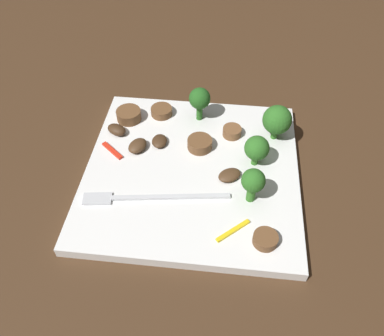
# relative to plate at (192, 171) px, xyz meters

# --- Properties ---
(ground_plane) EXTENTS (1.40, 1.40, 0.00)m
(ground_plane) POSITION_rel_plate_xyz_m (0.00, 0.00, -0.01)
(ground_plane) COLOR #422B19
(plate) EXTENTS (0.28, 0.28, 0.01)m
(plate) POSITION_rel_plate_xyz_m (0.00, 0.00, 0.00)
(plate) COLOR white
(plate) RESTS_ON ground_plane
(fork) EXTENTS (0.18, 0.04, 0.00)m
(fork) POSITION_rel_plate_xyz_m (0.05, 0.06, 0.01)
(fork) COLOR silver
(fork) RESTS_ON plate
(broccoli_floret_0) EXTENTS (0.03, 0.03, 0.04)m
(broccoli_floret_0) POSITION_rel_plate_xyz_m (-0.08, -0.02, 0.03)
(broccoli_floret_0) COLOR #347525
(broccoli_floret_0) RESTS_ON plate
(broccoli_floret_1) EXTENTS (0.03, 0.03, 0.05)m
(broccoli_floret_1) POSITION_rel_plate_xyz_m (-0.00, -0.10, 0.04)
(broccoli_floret_1) COLOR #296420
(broccoli_floret_1) RESTS_ON plate
(broccoli_floret_2) EXTENTS (0.03, 0.03, 0.05)m
(broccoli_floret_2) POSITION_rel_plate_xyz_m (-0.08, 0.04, 0.04)
(broccoli_floret_2) COLOR #347525
(broccoli_floret_2) RESTS_ON plate
(broccoli_floret_3) EXTENTS (0.04, 0.04, 0.05)m
(broccoli_floret_3) POSITION_rel_plate_xyz_m (-0.11, -0.07, 0.04)
(broccoli_floret_3) COLOR #347525
(broccoli_floret_3) RESTS_ON plate
(sausage_slice_0) EXTENTS (0.04, 0.04, 0.01)m
(sausage_slice_0) POSITION_rel_plate_xyz_m (-0.09, 0.10, 0.01)
(sausage_slice_0) COLOR brown
(sausage_slice_0) RESTS_ON plate
(sausage_slice_1) EXTENTS (0.04, 0.04, 0.02)m
(sausage_slice_1) POSITION_rel_plate_xyz_m (0.10, -0.09, 0.01)
(sausage_slice_1) COLOR brown
(sausage_slice_1) RESTS_ON plate
(sausage_slice_2) EXTENTS (0.03, 0.03, 0.01)m
(sausage_slice_2) POSITION_rel_plate_xyz_m (-0.05, -0.07, 0.01)
(sausage_slice_2) COLOR brown
(sausage_slice_2) RESTS_ON plate
(sausage_slice_3) EXTENTS (0.04, 0.04, 0.01)m
(sausage_slice_3) POSITION_rel_plate_xyz_m (0.06, -0.10, 0.01)
(sausage_slice_3) COLOR brown
(sausage_slice_3) RESTS_ON plate
(sausage_slice_4) EXTENTS (0.04, 0.04, 0.01)m
(sausage_slice_4) POSITION_rel_plate_xyz_m (-0.01, -0.04, 0.01)
(sausage_slice_4) COLOR brown
(sausage_slice_4) RESTS_ON plate
(mushroom_0) EXTENTS (0.03, 0.03, 0.01)m
(mushroom_0) POSITION_rel_plate_xyz_m (0.11, -0.06, 0.01)
(mushroom_0) COLOR #422B19
(mushroom_0) RESTS_ON plate
(mushroom_1) EXTENTS (0.03, 0.04, 0.01)m
(mushroom_1) POSITION_rel_plate_xyz_m (0.08, -0.03, 0.01)
(mushroom_1) COLOR #4C331E
(mushroom_1) RESTS_ON plate
(mushroom_2) EXTENTS (0.02, 0.03, 0.01)m
(mushroom_2) POSITION_rel_plate_xyz_m (0.05, -0.04, 0.01)
(mushroom_2) COLOR #422B19
(mushroom_2) RESTS_ON plate
(mushroom_3) EXTENTS (0.04, 0.04, 0.01)m
(mushroom_3) POSITION_rel_plate_xyz_m (-0.05, 0.01, 0.01)
(mushroom_3) COLOR #4C331E
(mushroom_3) RESTS_ON plate
(pepper_strip_0) EXTENTS (0.04, 0.03, 0.00)m
(pepper_strip_0) POSITION_rel_plate_xyz_m (-0.06, 0.09, 0.01)
(pepper_strip_0) COLOR yellow
(pepper_strip_0) RESTS_ON plate
(pepper_strip_1) EXTENTS (0.03, 0.03, 0.00)m
(pepper_strip_1) POSITION_rel_plate_xyz_m (0.11, -0.02, 0.01)
(pepper_strip_1) COLOR red
(pepper_strip_1) RESTS_ON plate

